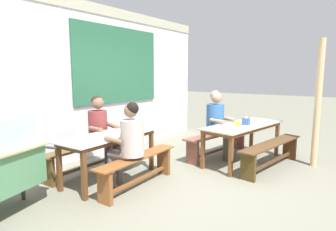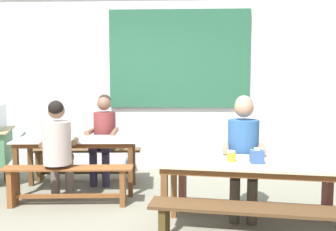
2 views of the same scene
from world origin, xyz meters
TOP-DOWN VIEW (x-y plane):
  - ground_plane at (0.00, 0.00)m, footprint 40.00×40.00m
  - backdrop_wall at (0.02, 2.47)m, footprint 6.53×0.23m
  - dining_table_far at (-0.82, 1.16)m, footprint 1.66×0.76m
  - dining_table_near at (1.32, -0.14)m, footprint 1.95×0.93m
  - bench_far_back at (-0.86, 1.72)m, footprint 1.65×0.38m
  - bench_far_front at (-0.78, 0.59)m, footprint 1.58×0.37m
  - bench_near_back at (1.40, 0.42)m, footprint 1.87×0.55m
  - bench_near_front at (1.25, -0.70)m, footprint 1.88×0.52m
  - person_right_near_table at (1.28, 0.38)m, footprint 0.49×0.56m
  - person_center_facing at (-0.58, 1.67)m, footprint 0.44×0.57m
  - person_left_back_turned at (-0.91, 0.65)m, footprint 0.49×0.55m
  - tissue_box at (1.31, -0.19)m, footprint 0.12×0.12m
  - condiment_jar at (1.08, -0.13)m, footprint 0.08×0.08m
  - soup_bowl at (-0.92, 1.10)m, footprint 0.17×0.17m
  - wooden_support_post at (1.87, -1.27)m, footprint 0.11×0.11m

SIDE VIEW (x-z plane):
  - ground_plane at x=0.00m, z-range 0.00..0.00m
  - bench_far_front at x=-0.78m, z-range 0.07..0.53m
  - bench_far_back at x=-0.86m, z-range 0.09..0.55m
  - bench_near_front at x=1.25m, z-range 0.09..0.56m
  - bench_near_back at x=1.40m, z-range 0.09..0.56m
  - dining_table_far at x=-0.82m, z-range 0.28..1.00m
  - dining_table_near at x=1.32m, z-range 0.29..1.01m
  - person_left_back_turned at x=-0.91m, z-range 0.09..1.36m
  - person_center_facing at x=-0.58m, z-range 0.09..1.39m
  - soup_bowl at x=-0.92m, z-range 0.72..0.76m
  - person_right_near_table at x=1.28m, z-range 0.10..1.44m
  - condiment_jar at x=1.08m, z-range 0.72..0.83m
  - tissue_box at x=1.31m, z-range 0.71..0.86m
  - wooden_support_post at x=1.87m, z-range 0.00..2.27m
  - backdrop_wall at x=0.02m, z-range 0.07..3.09m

